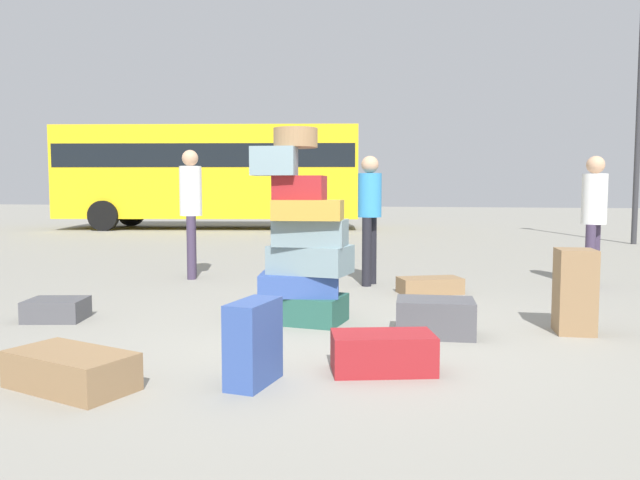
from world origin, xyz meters
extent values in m
plane|color=gray|center=(0.00, 0.00, 0.00)|extent=(80.00, 80.00, 0.00)
cube|color=#26594C|center=(-0.37, 0.52, 0.13)|extent=(0.83, 0.59, 0.25)
cube|color=#334F99|center=(-0.38, 0.51, 0.35)|extent=(0.79, 0.59, 0.20)
cube|color=gray|center=(-0.28, 0.52, 0.58)|extent=(0.76, 0.56, 0.26)
cube|color=gray|center=(-0.27, 0.49, 0.83)|extent=(0.65, 0.44, 0.24)
cube|color=#B28C33|center=(-0.27, 0.38, 1.04)|extent=(0.64, 0.45, 0.18)
cube|color=maroon|center=(-0.37, 0.46, 1.23)|extent=(0.46, 0.32, 0.21)
cube|color=gray|center=(-0.57, 0.34, 1.47)|extent=(0.41, 0.29, 0.25)
cylinder|color=olive|center=(-0.41, 0.49, 1.68)|extent=(0.40, 0.40, 0.17)
cube|color=#334F99|center=(-0.20, -1.31, 0.26)|extent=(0.26, 0.46, 0.53)
cube|color=maroon|center=(0.56, -0.87, 0.13)|extent=(0.75, 0.54, 0.26)
cube|color=#4C4C51|center=(-2.62, 0.07, 0.10)|extent=(0.60, 0.52, 0.20)
cube|color=olive|center=(2.00, 0.61, 0.36)|extent=(0.32, 0.36, 0.72)
cube|color=olive|center=(0.71, 2.38, 0.09)|extent=(0.81, 0.63, 0.19)
cube|color=#4C4C51|center=(0.86, 0.26, 0.15)|extent=(0.67, 0.48, 0.31)
cube|color=olive|center=(-1.26, -1.65, 0.11)|extent=(0.88, 0.63, 0.23)
cylinder|color=black|center=(-0.07, 2.97, 0.44)|extent=(0.12, 0.12, 0.87)
cylinder|color=black|center=(-0.10, 2.75, 0.44)|extent=(0.12, 0.12, 0.87)
cylinder|color=#338CCC|center=(-0.08, 2.86, 1.15)|extent=(0.30, 0.30, 0.55)
sphere|color=tan|center=(-0.08, 2.86, 1.53)|extent=(0.22, 0.22, 0.22)
cylinder|color=#3F334C|center=(2.71, 3.41, 0.39)|extent=(0.12, 0.12, 0.79)
cylinder|color=#3F334C|center=(2.61, 3.21, 0.39)|extent=(0.12, 0.12, 0.79)
cylinder|color=white|center=(2.66, 3.31, 1.10)|extent=(0.30, 0.30, 0.62)
sphere|color=tan|center=(2.66, 3.31, 1.52)|extent=(0.22, 0.22, 0.22)
cylinder|color=#3F334C|center=(-2.60, 3.01, 0.43)|extent=(0.12, 0.12, 0.86)
cylinder|color=#3F334C|center=(-2.52, 2.81, 0.43)|extent=(0.12, 0.12, 0.86)
cylinder|color=white|center=(-2.56, 2.91, 1.20)|extent=(0.30, 0.30, 0.67)
sphere|color=tan|center=(-2.56, 2.91, 1.65)|extent=(0.22, 0.22, 0.22)
cube|color=yellow|center=(-6.69, 13.34, 1.75)|extent=(9.53, 4.30, 2.80)
cube|color=black|center=(-6.69, 13.34, 2.24)|extent=(9.35, 4.28, 0.70)
cylinder|color=black|center=(-4.00, 15.16, 0.45)|extent=(0.93, 0.43, 0.90)
cylinder|color=black|center=(-3.50, 12.72, 0.45)|extent=(0.93, 0.43, 0.90)
cylinder|color=black|center=(-9.87, 13.96, 0.45)|extent=(0.93, 0.43, 0.90)
cylinder|color=black|center=(-9.37, 11.51, 0.45)|extent=(0.93, 0.43, 0.90)
cylinder|color=#333338|center=(4.85, 10.12, 2.81)|extent=(0.12, 0.12, 5.62)
camera|label=1|loc=(1.05, -4.89, 1.21)|focal=34.48mm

